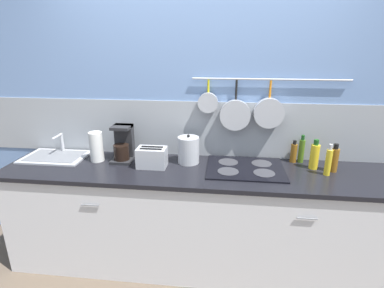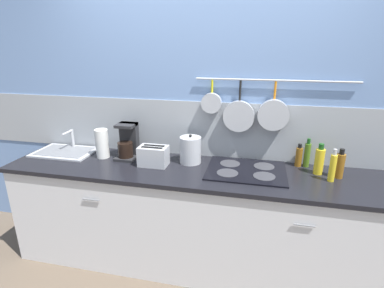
% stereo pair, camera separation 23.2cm
% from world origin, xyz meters
% --- Properties ---
extents(ground_plane, '(12.00, 12.00, 0.00)m').
position_xyz_m(ground_plane, '(0.00, 0.00, 0.00)').
color(ground_plane, brown).
extents(wall_back, '(7.20, 0.15, 2.60)m').
position_xyz_m(wall_back, '(0.00, 0.36, 1.27)').
color(wall_back, '#7293C6').
rests_on(wall_back, ground_plane).
extents(cabinet_base, '(3.13, 0.62, 0.86)m').
position_xyz_m(cabinet_base, '(0.00, -0.00, 0.43)').
color(cabinet_base, silver).
rests_on(cabinet_base, ground_plane).
extents(countertop, '(3.17, 0.65, 0.03)m').
position_xyz_m(countertop, '(0.00, 0.00, 0.88)').
color(countertop, black).
rests_on(countertop, cabinet_base).
extents(sink_basin, '(0.53, 0.36, 0.18)m').
position_xyz_m(sink_basin, '(-1.28, 0.13, 0.91)').
color(sink_basin, '#B7BABF').
rests_on(sink_basin, countertop).
extents(paper_towel_roll, '(0.11, 0.11, 0.25)m').
position_xyz_m(paper_towel_roll, '(-0.88, 0.10, 1.02)').
color(paper_towel_roll, white).
rests_on(paper_towel_roll, countertop).
extents(coffee_maker, '(0.17, 0.21, 0.31)m').
position_xyz_m(coffee_maker, '(-0.66, 0.15, 1.02)').
color(coffee_maker, '#262628').
rests_on(coffee_maker, countertop).
extents(toaster, '(0.25, 0.15, 0.17)m').
position_xyz_m(toaster, '(-0.38, 0.02, 0.97)').
color(toaster, '#B7BABF').
rests_on(toaster, countertop).
extents(kettle, '(0.18, 0.18, 0.25)m').
position_xyz_m(kettle, '(-0.10, 0.15, 1.00)').
color(kettle, '#B7BABF').
rests_on(kettle, countertop).
extents(cooktop, '(0.61, 0.49, 0.01)m').
position_xyz_m(cooktop, '(0.37, 0.06, 0.90)').
color(cooktop, black).
rests_on(cooktop, countertop).
extents(bottle_vinegar, '(0.05, 0.05, 0.19)m').
position_xyz_m(bottle_vinegar, '(0.78, 0.26, 0.98)').
color(bottle_vinegar, '#8C5919').
rests_on(bottle_vinegar, countertop).
extents(bottle_olive_oil, '(0.05, 0.05, 0.24)m').
position_xyz_m(bottle_olive_oil, '(0.84, 0.27, 1.00)').
color(bottle_olive_oil, '#4C721E').
rests_on(bottle_olive_oil, countertop).
extents(bottle_cooking_wine, '(0.07, 0.07, 0.24)m').
position_xyz_m(bottle_cooking_wine, '(0.91, 0.14, 1.00)').
color(bottle_cooking_wine, yellow).
rests_on(bottle_cooking_wine, countertop).
extents(bottle_sesame_oil, '(0.05, 0.05, 0.25)m').
position_xyz_m(bottle_sesame_oil, '(0.98, 0.02, 1.00)').
color(bottle_sesame_oil, yellow).
rests_on(bottle_sesame_oil, countertop).
extents(bottle_dish_soap, '(0.06, 0.06, 0.23)m').
position_xyz_m(bottle_dish_soap, '(1.05, 0.10, 0.99)').
color(bottle_dish_soap, '#8C5919').
rests_on(bottle_dish_soap, countertop).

